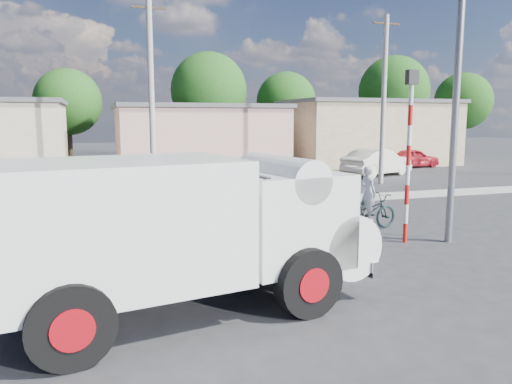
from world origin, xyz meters
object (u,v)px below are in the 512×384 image
object	(u,v)px
truck	(190,228)
car_cream	(377,162)
bicycle	(367,212)
streetlight	(454,44)
car_red	(412,158)
traffic_pole	(409,142)
cyclist	(368,203)

from	to	relation	value
truck	car_cream	size ratio (longest dim) A/B	1.42
bicycle	streetlight	world-z (taller)	streetlight
truck	streetlight	bearing A→B (deg)	10.24
truck	bicycle	world-z (taller)	truck
car_red	streetlight	xyz separation A→B (m)	(-11.28, -17.34, 4.34)
truck	traffic_pole	world-z (taller)	traffic_pole
bicycle	traffic_pole	size ratio (longest dim) A/B	0.46
cyclist	truck	bearing A→B (deg)	117.94
truck	bicycle	size ratio (longest dim) A/B	3.27
truck	streetlight	distance (m)	8.32
car_red	truck	bearing A→B (deg)	130.46
bicycle	cyclist	world-z (taller)	cyclist
cyclist	car_red	world-z (taller)	cyclist
traffic_pole	streetlight	xyz separation A→B (m)	(0.94, -0.30, 2.37)
cyclist	car_red	bearing A→B (deg)	-47.85
car_cream	traffic_pole	bearing A→B (deg)	128.55
car_cream	streetlight	xyz separation A→B (m)	(-6.49, -13.85, 4.21)
bicycle	traffic_pole	bearing A→B (deg)	177.76
truck	traffic_pole	bearing A→B (deg)	15.38
car_red	traffic_pole	distance (m)	21.06
truck	car_red	xyz separation A→B (m)	(18.34, 19.95, -0.79)
bicycle	cyclist	size ratio (longest dim) A/B	1.27
cyclist	car_cream	bearing A→B (deg)	-41.59
bicycle	streetlight	distance (m)	4.95
truck	car_cream	world-z (taller)	truck
cyclist	traffic_pole	world-z (taller)	traffic_pole
truck	traffic_pole	distance (m)	6.88
cyclist	bicycle	bearing A→B (deg)	-0.00
streetlight	cyclist	bearing A→B (deg)	121.12
cyclist	streetlight	distance (m)	4.72
bicycle	car_cream	bearing A→B (deg)	-41.59
bicycle	cyclist	distance (m)	0.26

